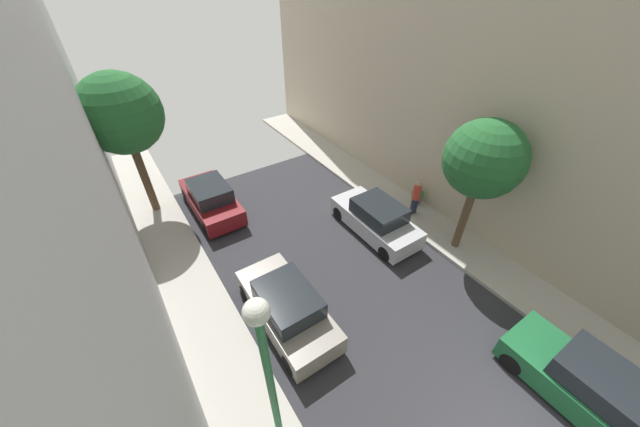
{
  "coord_description": "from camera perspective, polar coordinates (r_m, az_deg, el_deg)",
  "views": [
    {
      "loc": [
        -5.48,
        0.31,
        9.74
      ],
      "look_at": [
        1.06,
        10.08,
        0.5
      ],
      "focal_mm": 18.69,
      "sensor_mm": 36.0,
      "label": 1
    }
  ],
  "objects": [
    {
      "name": "lamp_post",
      "position": [
        6.71,
        -8.99,
        -24.69
      ],
      "size": [
        0.44,
        0.44,
        5.57
      ],
      "color": "#26723F",
      "rests_on": "sidewalk_left"
    },
    {
      "name": "pedestrian",
      "position": [
        15.61,
        16.11,
        2.78
      ],
      "size": [
        0.4,
        0.36,
        1.72
      ],
      "color": "#2D334C",
      "rests_on": "sidewalk_right"
    },
    {
      "name": "parked_car_left_3",
      "position": [
        16.28,
        -18.16,
        2.39
      ],
      "size": [
        1.78,
        4.2,
        1.57
      ],
      "color": "maroon",
      "rests_on": "ground"
    },
    {
      "name": "street_tree_1",
      "position": [
        12.83,
        26.28,
        8.25
      ],
      "size": [
        2.77,
        2.77,
        5.41
      ],
      "color": "brown",
      "rests_on": "sidewalk_right"
    },
    {
      "name": "street_tree_2",
      "position": [
        15.65,
        -30.94,
        14.33
      ],
      "size": [
        3.19,
        3.19,
        6.23
      ],
      "color": "brown",
      "rests_on": "sidewalk_left"
    },
    {
      "name": "parked_car_right_3",
      "position": [
        14.5,
        9.57,
        -0.91
      ],
      "size": [
        1.78,
        4.2,
        1.57
      ],
      "color": "silver",
      "rests_on": "ground"
    },
    {
      "name": "parked_car_right_2",
      "position": [
        12.19,
        39.16,
        -22.11
      ],
      "size": [
        1.78,
        4.2,
        1.57
      ],
      "color": "#1E6638",
      "rests_on": "ground"
    },
    {
      "name": "potted_plant_3",
      "position": [
        16.61,
        16.33,
        3.02
      ],
      "size": [
        0.56,
        0.56,
        0.79
      ],
      "color": "slate",
      "rests_on": "sidewalk_right"
    },
    {
      "name": "parked_car_left_2",
      "position": [
        11.21,
        -5.64,
        -15.64
      ],
      "size": [
        1.78,
        4.2,
        1.57
      ],
      "color": "gray",
      "rests_on": "ground"
    },
    {
      "name": "sidewalk_right",
      "position": [
        14.26,
        40.64,
        -16.95
      ],
      "size": [
        2.0,
        44.0,
        0.15
      ],
      "primitive_type": "cube",
      "color": "#B7B2A8",
      "rests_on": "ground"
    }
  ]
}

